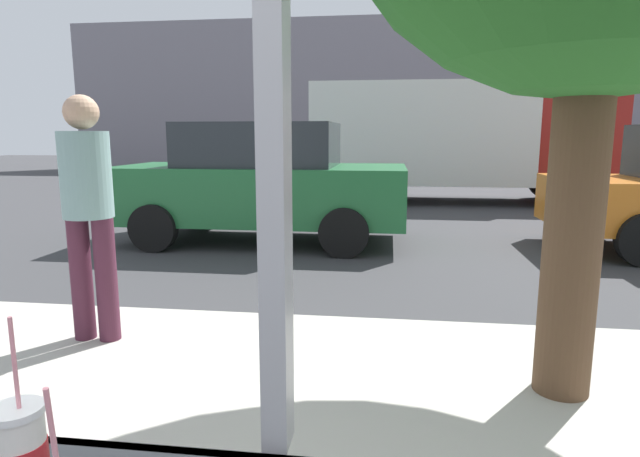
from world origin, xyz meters
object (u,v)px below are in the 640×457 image
(box_truck, at_px, (453,137))
(pedestrian, at_px, (88,203))
(soda_cup_right, at_px, (20,455))
(parked_car_green, at_px, (262,182))

(box_truck, distance_m, pedestrian, 10.01)
(box_truck, bearing_deg, soda_cup_right, -99.63)
(pedestrian, bearing_deg, parked_car_green, 88.27)
(soda_cup_right, distance_m, parked_car_green, 6.84)
(box_truck, bearing_deg, parked_car_green, -122.26)
(parked_car_green, bearing_deg, box_truck, 57.74)
(parked_car_green, distance_m, pedestrian, 4.24)
(parked_car_green, distance_m, box_truck, 6.15)
(soda_cup_right, bearing_deg, box_truck, 80.37)
(soda_cup_right, height_order, pedestrian, pedestrian)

